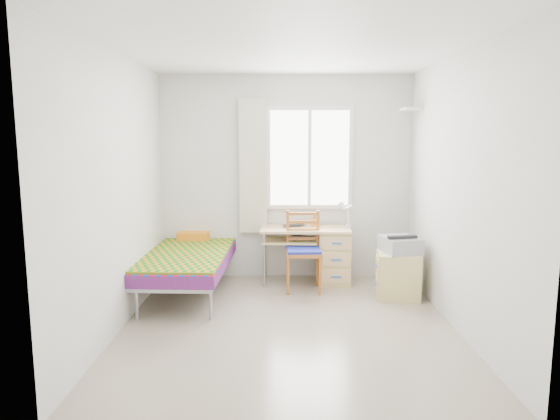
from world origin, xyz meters
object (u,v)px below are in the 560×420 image
(desk, at_px, (328,253))
(chair, at_px, (304,246))
(cabinet, at_px, (398,275))
(printer, at_px, (400,244))
(bed, at_px, (190,256))

(desk, relative_size, chair, 1.19)
(chair, distance_m, cabinet, 1.14)
(cabinet, distance_m, printer, 0.36)
(bed, xyz_separation_m, desk, (1.68, 0.35, -0.04))
(bed, distance_m, chair, 1.36)
(chair, distance_m, printer, 1.12)
(bed, relative_size, printer, 4.02)
(chair, xyz_separation_m, printer, (1.08, -0.28, 0.08))
(desk, bearing_deg, cabinet, -36.98)
(printer, bearing_deg, chair, 153.91)
(desk, height_order, chair, chair)
(printer, bearing_deg, bed, 163.32)
(printer, bearing_deg, desk, 131.35)
(bed, distance_m, printer, 2.45)
(bed, bearing_deg, printer, -3.01)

